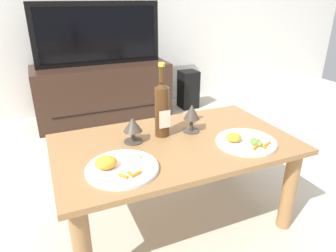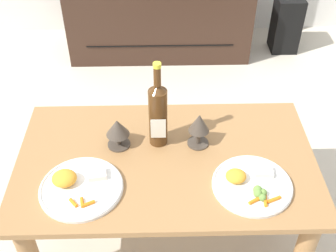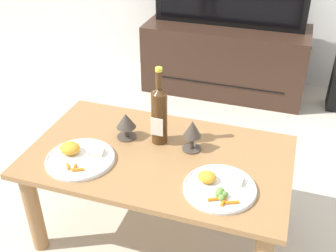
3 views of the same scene
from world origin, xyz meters
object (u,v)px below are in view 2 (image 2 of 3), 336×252
wine_bottle (158,113)px  goblet_right (199,125)px  floor_speaker (286,24)px  dining_table (166,174)px  goblet_left (118,129)px  dinner_plate_right (251,184)px  dinner_plate_left (79,186)px  tv_stand (159,15)px

wine_bottle → goblet_right: bearing=-5.9°
floor_speaker → dining_table: bearing=-119.0°
dining_table → goblet_left: bearing=156.2°
floor_speaker → dinner_plate_right: dinner_plate_right is taller
wine_bottle → goblet_right: wine_bottle is taller
dining_table → dinner_plate_left: (-0.31, -0.14, 0.10)m
goblet_left → dinner_plate_left: bearing=-119.3°
dinner_plate_right → dining_table: bearing=154.0°
goblet_left → goblet_right: size_ratio=0.85×
tv_stand → wine_bottle: 1.54m
tv_stand → goblet_right: bearing=-84.7°
tv_stand → dinner_plate_right: 1.79m
goblet_right → dinner_plate_right: bearing=-52.9°
dinner_plate_right → tv_stand: bearing=100.1°
goblet_left → dinner_plate_right: (0.48, -0.23, -0.07)m
dinner_plate_left → dinner_plate_right: 0.60m
dining_table → dinner_plate_right: 0.34m
wine_bottle → floor_speaker: bearing=58.6°
tv_stand → wine_bottle: wine_bottle is taller
tv_stand → floor_speaker: 0.89m
tv_stand → dinner_plate_right: bearing=-79.9°
dining_table → dinner_plate_left: size_ratio=3.85×
floor_speaker → goblet_left: (-1.06, -1.49, 0.35)m
tv_stand → floor_speaker: bearing=-1.9°
wine_bottle → dining_table: bearing=-73.6°
tv_stand → dinner_plate_left: (-0.29, -1.74, 0.21)m
dinner_plate_right → wine_bottle: bearing=143.4°
tv_stand → dinner_plate_right: size_ratio=4.30×
goblet_left → dinner_plate_right: goblet_left is taller
tv_stand → dinner_plate_left: bearing=-99.6°
tv_stand → wine_bottle: size_ratio=3.37×
goblet_left → goblet_right: (0.31, 0.00, 0.02)m
dinner_plate_left → floor_speaker: bearing=55.4°
goblet_right → dinner_plate_right: goblet_right is taller
dining_table → floor_speaker: size_ratio=2.91×
dining_table → floor_speaker: bearing=60.9°
floor_speaker → dinner_plate_right: (-0.58, -1.71, 0.28)m
goblet_right → dinner_plate_left: 0.49m
goblet_right → dinner_plate_right: (0.17, -0.23, -0.08)m
dining_table → tv_stand: 1.60m
dining_table → goblet_left: goblet_left is taller
goblet_right → dinner_plate_left: goblet_right is taller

